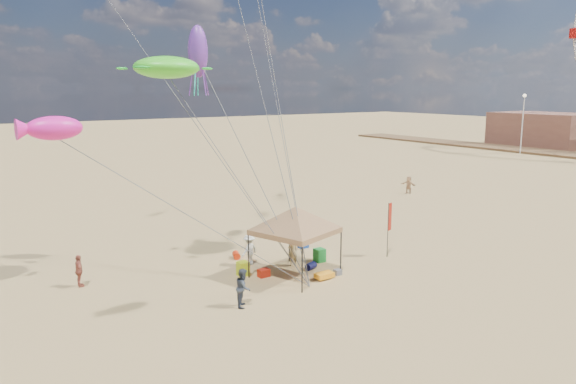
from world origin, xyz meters
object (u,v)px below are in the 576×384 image
at_px(person_near_a, 293,251).
at_px(feather_flag, 389,220).
at_px(canopy_tent, 295,209).
at_px(lamp_north, 523,114).
at_px(cooler_blue, 303,245).
at_px(chair_yellow, 243,269).
at_px(person_near_c, 249,250).
at_px(beach_cart, 324,275).
at_px(chair_green, 319,255).
at_px(person_far_a, 79,271).
at_px(person_near_b, 243,288).
at_px(cooler_red, 264,273).
at_px(person_far_c, 409,185).

bearing_deg(person_near_a, feather_flag, 163.80).
xyz_separation_m(canopy_tent, lamp_north, (55.12, 23.79, 2.22)).
xyz_separation_m(canopy_tent, cooler_blue, (3.08, 3.60, -3.11)).
height_order(chair_yellow, person_near_c, person_near_c).
bearing_deg(beach_cart, canopy_tent, 125.70).
height_order(chair_green, person_near_a, person_near_a).
bearing_deg(lamp_north, person_far_a, -163.12).
relative_size(canopy_tent, person_near_b, 3.75).
xyz_separation_m(chair_yellow, beach_cart, (2.94, -2.64, -0.15)).
relative_size(cooler_red, beach_cart, 0.60).
bearing_deg(chair_green, person_far_c, 30.90).
bearing_deg(person_far_c, beach_cart, -76.08).
bearing_deg(beach_cart, person_near_a, 92.06).
xyz_separation_m(feather_flag, person_far_a, (-14.97, 4.60, -1.24)).
bearing_deg(person_near_a, beach_cart, 92.82).
height_order(feather_flag, person_far_a, feather_flag).
distance_m(person_near_b, person_near_c, 5.40).
distance_m(cooler_red, person_near_a, 2.27).
bearing_deg(chair_green, person_near_a, 171.23).
distance_m(canopy_tent, lamp_north, 60.08).
bearing_deg(person_near_b, feather_flag, -45.56).
bearing_deg(beach_cart, person_near_b, -171.95).
bearing_deg(cooler_blue, lamp_north, 21.21).
relative_size(canopy_tent, cooler_red, 11.32).
distance_m(beach_cart, person_near_a, 2.57).
relative_size(chair_green, lamp_north, 0.08).
xyz_separation_m(person_near_a, person_far_a, (-9.78, 3.02, -0.02)).
height_order(chair_yellow, person_far_a, person_far_a).
xyz_separation_m(cooler_red, person_near_c, (0.33, 1.94, 0.62)).
bearing_deg(person_far_a, lamp_north, -69.39).
height_order(person_near_a, person_far_c, person_near_a).
distance_m(beach_cart, person_far_a, 11.33).
relative_size(feather_flag, person_near_c, 1.85).
xyz_separation_m(person_near_a, person_near_b, (-4.70, -3.18, 0.04)).
distance_m(cooler_blue, person_near_b, 8.92).
bearing_deg(person_near_b, person_near_a, -20.65).
bearing_deg(person_near_b, person_near_c, 2.50).
bearing_deg(person_far_c, feather_flag, -69.69).
height_order(chair_yellow, beach_cart, chair_yellow).
bearing_deg(person_near_c, chair_green, 134.89).
distance_m(person_near_c, lamp_north, 60.16).
distance_m(canopy_tent, person_far_c, 23.54).
xyz_separation_m(canopy_tent, person_near_a, (0.77, 1.31, -2.52)).
relative_size(person_far_c, lamp_north, 0.18).
relative_size(canopy_tent, chair_green, 8.73).
relative_size(chair_yellow, person_near_c, 0.43).
height_order(cooler_blue, chair_green, chair_green).
height_order(chair_green, person_far_a, person_far_a).
bearing_deg(chair_yellow, canopy_tent, -34.72).
relative_size(person_near_c, person_far_c, 1.08).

